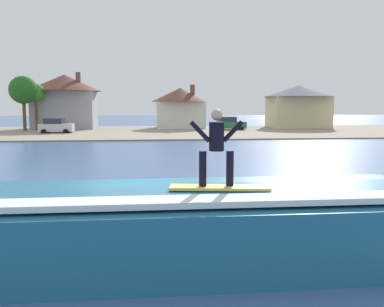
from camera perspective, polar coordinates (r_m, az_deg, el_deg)
The scene contains 12 objects.
ground_plane at distance 10.84m, azimuth -7.55°, elevation -11.70°, with size 260.00×260.00×0.00m, color #406099.
wave_crest at distance 9.49m, azimuth 2.50°, elevation -9.49°, with size 10.36×4.00×1.62m.
surfboard at distance 8.90m, azimuth 3.83°, elevation -4.68°, with size 2.18×0.78×0.06m.
surfer at distance 8.80m, azimuth 3.39°, elevation 1.37°, with size 1.15×0.32×1.64m.
shoreline_bank at distance 52.65m, azimuth -6.31°, elevation 2.99°, with size 120.00×25.72×0.15m.
car_near_shore at distance 51.76m, azimuth -18.18°, elevation 3.61°, with size 3.87×2.31×1.86m.
car_far_shore at distance 55.78m, azimuth 5.05°, elevation 4.11°, with size 4.34×2.30×1.86m.
house_with_chimney at distance 61.19m, azimuth -17.06°, elevation 7.36°, with size 10.22×10.22×7.90m.
house_gabled_white at distance 62.94m, azimuth 14.38°, elevation 6.68°, with size 10.11×10.11×6.30m.
house_small_cottage at distance 59.56m, azimuth -1.63°, elevation 6.63°, with size 8.30×8.30×6.27m.
tree_tall_bare at distance 57.47m, azimuth -22.17°, elevation 8.04°, with size 3.54×3.54×7.10m.
tree_short_bushy at distance 57.91m, azimuth -20.69°, elevation 7.71°, with size 2.37×2.37×6.19m.
Camera 1 is at (0.33, -10.29, 3.40)m, focal length 38.82 mm.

